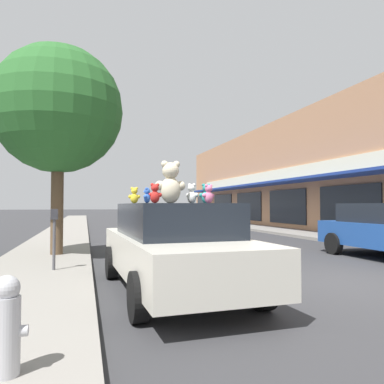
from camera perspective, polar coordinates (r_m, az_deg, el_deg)
The scene contains 14 objects.
ground_plane at distance 7.87m, azimuth 21.47°, elevation -12.71°, with size 260.00×260.00×0.00m, color #333335.
sidewalk_near at distance 6.39m, azimuth -25.25°, elevation -14.62°, with size 2.27×90.00×0.13m.
storefront_row at distance 26.46m, azimuth 25.69°, elevation 2.37°, with size 13.77×37.51×6.84m.
plush_art_car at distance 6.48m, azimuth -2.83°, elevation -8.06°, with size 2.11×4.87×1.51m.
teddy_bear_giant at distance 6.69m, azimuth -3.30°, elevation 1.39°, with size 0.56×0.35×0.77m.
teddy_bear_blue at distance 5.23m, azimuth -6.88°, elevation -0.54°, with size 0.13×0.16×0.22m.
teddy_bear_yellow at distance 6.57m, azimuth -8.78°, elevation -0.54°, with size 0.21×0.13×0.29m.
teddy_bear_pink at distance 6.39m, azimuth 2.54°, elevation -0.33°, with size 0.25×0.17×0.33m.
teddy_bear_white at distance 7.00m, azimuth -0.03°, elevation -0.28°, with size 0.24×0.27×0.38m.
teddy_bear_teal at distance 6.83m, azimuth 2.19°, elevation -0.29°, with size 0.28×0.19×0.37m.
teddy_bear_red at distance 5.51m, azimuth -5.68°, elevation -0.23°, with size 0.22×0.13×0.30m.
street_tree at distance 11.30m, azimuth -19.70°, elevation 11.69°, with size 3.55×3.55×5.80m.
fire_hydrant at distance 3.48m, azimuth -26.51°, elevation -17.72°, with size 0.33×0.22×0.79m.
parking_meter at distance 8.37m, azimuth -20.25°, elevation -5.59°, with size 0.14×0.10×1.27m.
Camera 1 is at (-4.68, -6.15, 1.48)m, focal length 35.00 mm.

